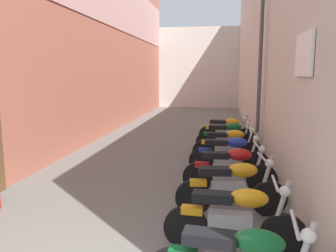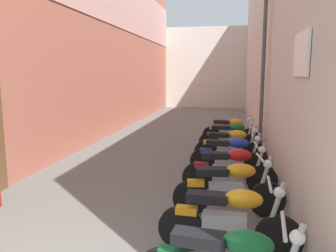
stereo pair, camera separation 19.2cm
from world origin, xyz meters
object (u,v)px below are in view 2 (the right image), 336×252
Objects in this scene: motorcycle_third at (230,187)px; motorcycle_fourth at (230,169)px; motorcycle_second at (229,219)px; motorcycle_fifth at (230,154)px; motorcycle_seventh at (230,136)px; motorcycle_eighth at (230,130)px; street_lamp at (260,59)px; motorcycle_sixth at (230,145)px.

motorcycle_third is 1.00× the size of motorcycle_fourth.
motorcycle_third is (-0.00, 1.21, 0.00)m from motorcycle_second.
motorcycle_second is 1.00× the size of motorcycle_fifth.
motorcycle_fourth and motorcycle_seventh have the same top height.
motorcycle_eighth is 2.92m from street_lamp.
motorcycle_second is 2.29m from motorcycle_fourth.
motorcycle_fifth is 1.02m from motorcycle_sixth.
motorcycle_sixth is at bearing 90.00° from motorcycle_fifth.
motorcycle_second and motorcycle_fifth have the same top height.
motorcycle_third and motorcycle_fifth have the same top height.
motorcycle_third is at bearing -90.00° from motorcycle_fourth.
street_lamp reaches higher than motorcycle_third.
street_lamp is at bearing 75.83° from motorcycle_fourth.
street_lamp is (0.70, 2.77, 2.23)m from motorcycle_fourth.
motorcycle_seventh is (0.00, 3.43, 0.00)m from motorcycle_fourth.
motorcycle_eighth is 0.39× the size of street_lamp.
motorcycle_third is 3.28m from motorcycle_sixth.
motorcycle_eighth is (-0.00, 4.53, 0.00)m from motorcycle_fourth.
motorcycle_fifth is 3.34m from motorcycle_eighth.
street_lamp reaches higher than motorcycle_sixth.
street_lamp reaches higher than motorcycle_fifth.
motorcycle_sixth is (0.00, 2.21, 0.00)m from motorcycle_fourth.
motorcycle_seventh is 1.01× the size of motorcycle_eighth.
motorcycle_second is 1.01× the size of motorcycle_eighth.
motorcycle_sixth is at bearing -90.00° from motorcycle_eighth.
motorcycle_second is 1.00× the size of motorcycle_fourth.
street_lamp is at bearing -68.30° from motorcycle_eighth.
motorcycle_third is 4.50m from street_lamp.
motorcycle_sixth is at bearing -90.00° from motorcycle_seventh.
motorcycle_second is 5.57m from street_lamp.
street_lamp reaches higher than motorcycle_second.
motorcycle_sixth is (0.00, 1.02, 0.00)m from motorcycle_fifth.
motorcycle_fourth and motorcycle_fifth have the same top height.
motorcycle_seventh is at bearing 90.00° from motorcycle_third.
motorcycle_fourth and motorcycle_eighth have the same top height.
motorcycle_eighth is (-0.00, 1.09, 0.00)m from motorcycle_seventh.
motorcycle_seventh is 1.09m from motorcycle_eighth.
motorcycle_sixth is 1.23m from motorcycle_seventh.
street_lamp is at bearing 38.70° from motorcycle_sixth.
motorcycle_third is 5.60m from motorcycle_eighth.
motorcycle_second and motorcycle_third have the same top height.
motorcycle_sixth is 0.40× the size of street_lamp.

